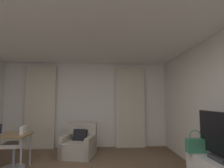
{
  "coord_description": "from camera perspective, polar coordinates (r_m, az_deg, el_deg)",
  "views": [
    {
      "loc": [
        0.49,
        -2.74,
        1.44
      ],
      "look_at": [
        0.71,
        1.24,
        1.79
      ],
      "focal_mm": 29.12,
      "sensor_mm": 36.0,
      "label": 1
    }
  ],
  "objects": [
    {
      "name": "tv_flatscreen",
      "position": [
        3.13,
        30.81,
        -14.24
      ],
      "size": [
        0.2,
        0.99,
        0.69
      ],
      "color": "#333338",
      "rests_on": "tv_console"
    },
    {
      "name": "curtain_left_panel",
      "position": [
        5.94,
        -21.63,
        -6.55
      ],
      "size": [
        0.9,
        0.06,
        2.5
      ],
      "color": "beige",
      "rests_on": "ground"
    },
    {
      "name": "armchair",
      "position": [
        5.03,
        -10.35,
        -18.44
      ],
      "size": [
        0.93,
        0.92,
        0.81
      ],
      "color": "#B2A899",
      "rests_on": "ground"
    },
    {
      "name": "curtain_right_panel",
      "position": [
        5.71,
        5.77,
        -6.95
      ],
      "size": [
        0.9,
        0.06,
        2.5
      ],
      "color": "beige",
      "rests_on": "ground"
    },
    {
      "name": "ceiling",
      "position": [
        3.03,
        -12.91,
        18.21
      ],
      "size": [
        5.12,
        6.12,
        0.06
      ],
      "primitive_type": "cube",
      "color": "white",
      "rests_on": "wall_left"
    },
    {
      "name": "handbag_primary",
      "position": [
        3.46,
        24.77,
        -16.99
      ],
      "size": [
        0.3,
        0.14,
        0.37
      ],
      "color": "#387F5B",
      "rests_on": "tv_console"
    },
    {
      "name": "wall_window",
      "position": [
        5.79,
        -8.1,
        -6.41
      ],
      "size": [
        5.12,
        0.06,
        2.6
      ],
      "color": "silver",
      "rests_on": "ground"
    },
    {
      "name": "desk_chair",
      "position": [
        4.56,
        -27.92,
        -17.76
      ],
      "size": [
        0.48,
        0.48,
        0.88
      ],
      "color": "gray",
      "rests_on": "ground"
    }
  ]
}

